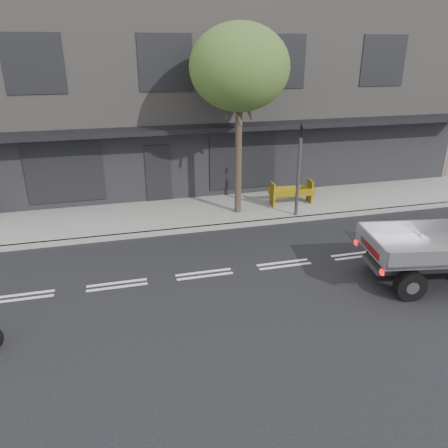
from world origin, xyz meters
TOP-DOWN VIEW (x-y plane):
  - ground at (0.00, 0.00)m, footprint 80.00×80.00m
  - sidewalk at (0.00, 4.70)m, footprint 32.00×3.20m
  - kerb at (0.00, 3.10)m, footprint 32.00×0.20m
  - building_main at (0.00, 11.30)m, footprint 26.00×10.00m
  - street_tree at (2.20, 4.20)m, footprint 3.40×3.40m
  - traffic_light_pole at (4.20, 3.35)m, footprint 0.12×0.12m
  - construction_barrier at (4.51, 4.31)m, footprint 1.74×0.81m

SIDE VIEW (x-z plane):
  - ground at x=0.00m, z-range 0.00..0.00m
  - sidewalk at x=0.00m, z-range 0.00..0.15m
  - kerb at x=0.00m, z-range 0.00..0.15m
  - construction_barrier at x=4.51m, z-range 0.15..1.10m
  - traffic_light_pole at x=4.20m, z-range -0.10..3.40m
  - building_main at x=0.00m, z-range 0.00..8.00m
  - street_tree at x=2.20m, z-range 1.90..8.65m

